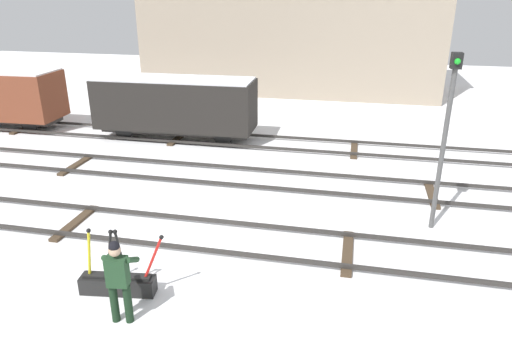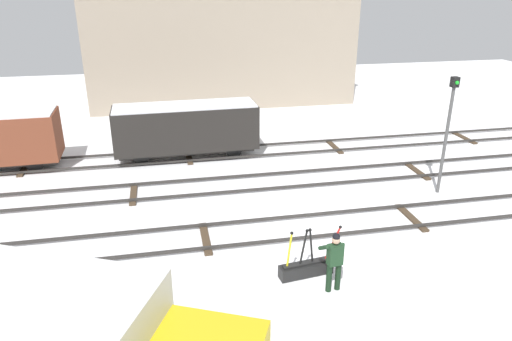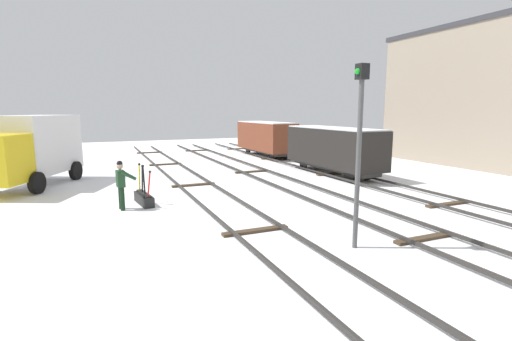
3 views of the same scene
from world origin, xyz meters
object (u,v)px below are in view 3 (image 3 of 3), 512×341
at_px(freight_car_far_end, 266,137).
at_px(freight_car_near_switch, 333,148).
at_px(signal_post, 359,140).
at_px(rail_worker, 121,182).
at_px(switch_lever_frame, 144,197).
at_px(delivery_truck, 28,148).

bearing_deg(freight_car_far_end, freight_car_near_switch, -1.75).
relative_size(signal_post, freight_car_far_end, 0.73).
height_order(signal_post, freight_car_far_end, signal_post).
bearing_deg(freight_car_near_switch, freight_car_far_end, 178.63).
xyz_separation_m(rail_worker, signal_post, (6.09, 5.01, 1.72)).
bearing_deg(freight_car_far_end, rail_worker, -44.85).
xyz_separation_m(switch_lever_frame, signal_post, (6.58, 4.24, 2.42)).
distance_m(switch_lever_frame, rail_worker, 1.15).
bearing_deg(freight_car_near_switch, delivery_truck, -101.83).
height_order(rail_worker, freight_car_far_end, freight_car_far_end).
relative_size(switch_lever_frame, delivery_truck, 0.30).
distance_m(switch_lever_frame, delivery_truck, 6.84).
xyz_separation_m(signal_post, freight_car_near_switch, (-9.16, 5.73, -1.25)).
bearing_deg(delivery_truck, signal_post, 60.59).
relative_size(rail_worker, freight_car_near_switch, 0.27).
xyz_separation_m(switch_lever_frame, delivery_truck, (-5.20, -4.20, 1.47)).
bearing_deg(switch_lever_frame, freight_car_far_end, 130.33).
distance_m(rail_worker, freight_car_near_switch, 11.18).
relative_size(switch_lever_frame, freight_car_near_switch, 0.28).
xyz_separation_m(delivery_truck, freight_car_far_end, (-5.79, 14.17, -0.28)).
relative_size(delivery_truck, freight_car_near_switch, 0.94).
bearing_deg(freight_car_far_end, signal_post, -19.82).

